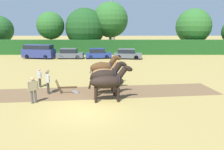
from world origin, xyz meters
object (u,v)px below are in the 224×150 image
object	(u,v)px
parked_car_left	(71,54)
parked_car_center_left	(99,54)
tree_far_left	(1,30)
draft_horse_trail_right	(105,68)
church_spire	(113,17)
draft_horse_trail_left	(106,74)
farmer_at_plow	(49,79)
tree_center_right	(195,26)
draft_horse_lead_right	(108,76)
farmer_onlooker_left	(34,88)
farmer_beside_team	(102,69)
plow	(70,89)
draft_horse_lead_left	(110,82)
parked_car_center	(128,54)
parked_van	(40,51)
farmer_onlooker_right	(41,77)
tree_center	(111,20)
tree_left	(52,26)
tree_center_left	(86,28)

from	to	relation	value
parked_car_left	parked_car_center_left	distance (m)	4.41
tree_far_left	draft_horse_trail_right	size ratio (longest dim) A/B	2.59
church_spire	draft_horse_trail_left	size ratio (longest dim) A/B	5.88
draft_horse_trail_left	parked_car_left	distance (m)	18.57
farmer_at_plow	tree_center_right	bearing A→B (deg)	27.02
draft_horse_lead_right	draft_horse_trail_right	bearing A→B (deg)	90.12
draft_horse_lead_right	farmer_onlooker_left	bearing A→B (deg)	-165.53
draft_horse_trail_right	farmer_beside_team	xyz separation A→B (m)	(-0.31, 1.88, -0.49)
plow	draft_horse_lead_left	bearing A→B (deg)	-37.25
draft_horse_lead_right	parked_car_center	size ratio (longest dim) A/B	0.60
draft_horse_lead_left	parked_van	size ratio (longest dim) A/B	0.57
farmer_onlooker_right	farmer_beside_team	bearing A→B (deg)	-5.55
tree_center	tree_left	bearing A→B (deg)	-172.79
tree_far_left	tree_center_left	xyz separation A→B (m)	(17.24, -1.14, 0.32)
tree_center_right	parked_car_center_left	bearing A→B (deg)	-153.01
plow	parked_car_center_left	xyz separation A→B (m)	(0.95, 18.78, 0.43)
tree_center	draft_horse_lead_left	size ratio (longest dim) A/B	3.27
farmer_at_plow	draft_horse_trail_left	bearing A→B (deg)	-11.71
church_spire	farmer_beside_team	xyz separation A→B (m)	(-0.94, -56.72, -7.14)
tree_center_left	parked_van	size ratio (longest dim) A/B	1.64
tree_center	parked_car_center	size ratio (longest dim) A/B	2.16
church_spire	farmer_at_plow	bearing A→B (deg)	-94.31
draft_horse_lead_right	plow	world-z (taller)	draft_horse_lead_right
tree_center	parked_van	xyz separation A→B (m)	(-11.18, -9.98, -5.14)
tree_center_left	draft_horse_lead_right	size ratio (longest dim) A/B	3.14
tree_center_left	draft_horse_trail_right	xyz separation A→B (m)	(4.52, -25.39, -3.21)
draft_horse_trail_left	draft_horse_trail_right	distance (m)	1.40
tree_far_left	tree_center	size ratio (longest dim) A/B	0.73
farmer_at_plow	parked_car_left	xyz separation A→B (m)	(-1.94, 18.66, -0.32)
tree_center_left	farmer_beside_team	xyz separation A→B (m)	(4.22, -23.51, -3.70)
draft_horse_lead_right	tree_left	bearing A→B (deg)	105.87
tree_center_right	parked_van	world-z (taller)	tree_center_right
tree_center_right	tree_center	bearing A→B (deg)	177.76
tree_left	tree_center_right	bearing A→B (deg)	1.68
tree_center_left	church_spire	size ratio (longest dim) A/B	0.55
plow	parked_car_center_left	distance (m)	18.81
parked_van	draft_horse_lead_left	bearing A→B (deg)	-50.96
tree_far_left	farmer_onlooker_left	bearing A→B (deg)	-60.67
tree_center	draft_horse_trail_left	distance (m)	28.07
tree_far_left	draft_horse_lead_right	xyz separation A→B (m)	(22.09, -29.28, -2.96)
tree_far_left	tree_center_right	world-z (taller)	tree_center_right
parked_car_center_left	farmer_at_plow	bearing A→B (deg)	-103.54
tree_center	church_spire	size ratio (longest dim) A/B	0.62
draft_horse_lead_left	tree_center_left	bearing A→B (deg)	93.08
tree_far_left	farmer_beside_team	world-z (taller)	tree_far_left
farmer_beside_team	tree_left	bearing A→B (deg)	81.14
tree_center_left	tree_center	distance (m)	5.22
draft_horse_trail_left	parked_car_left	bearing A→B (deg)	102.53
plow	tree_left	bearing A→B (deg)	100.98
parked_car_left	parked_car_center	xyz separation A→B (m)	(9.01, -0.29, -0.01)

